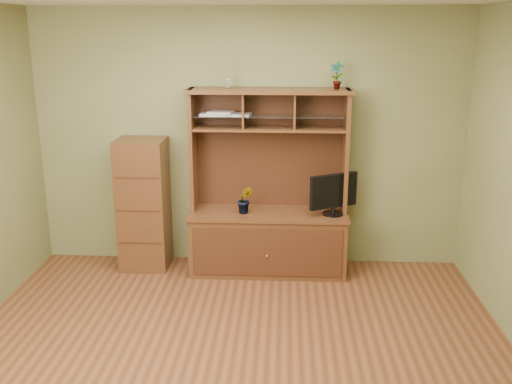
{
  "coord_description": "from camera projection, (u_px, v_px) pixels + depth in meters",
  "views": [
    {
      "loc": [
        0.38,
        -3.9,
        2.47
      ],
      "look_at": [
        0.12,
        1.2,
        1.01
      ],
      "focal_mm": 40.0,
      "sensor_mm": 36.0,
      "label": 1
    }
  ],
  "objects": [
    {
      "name": "monitor",
      "position": [
        334.0,
        194.0,
        5.74
      ],
      "size": [
        0.49,
        0.29,
        0.42
      ],
      "rotation": [
        0.0,
        0.0,
        0.5
      ],
      "color": "black",
      "rests_on": "media_hutch"
    },
    {
      "name": "reed_diffuser",
      "position": [
        227.0,
        77.0,
        5.63
      ],
      "size": [
        0.06,
        0.06,
        0.3
      ],
      "color": "silver",
      "rests_on": "media_hutch"
    },
    {
      "name": "top_plant",
      "position": [
        337.0,
        75.0,
        5.57
      ],
      "size": [
        0.16,
        0.13,
        0.26
      ],
      "primitive_type": "imported",
      "rotation": [
        0.0,
        0.0,
        -0.33
      ],
      "color": "#316924",
      "rests_on": "media_hutch"
    },
    {
      "name": "orchid_plant",
      "position": [
        245.0,
        200.0,
        5.8
      ],
      "size": [
        0.16,
        0.13,
        0.29
      ],
      "primitive_type": "imported",
      "rotation": [
        0.0,
        0.0,
        -0.01
      ],
      "color": "#395E20",
      "rests_on": "media_hutch"
    },
    {
      "name": "media_hutch",
      "position": [
        268.0,
        223.0,
        5.95
      ],
      "size": [
        1.66,
        0.61,
        1.9
      ],
      "color": "#442113",
      "rests_on": "room"
    },
    {
      "name": "room",
      "position": [
        231.0,
        192.0,
        4.07
      ],
      "size": [
        4.54,
        4.04,
        2.74
      ],
      "color": "#552D18",
      "rests_on": "ground"
    },
    {
      "name": "side_cabinet",
      "position": [
        144.0,
        204.0,
        5.99
      ],
      "size": [
        0.5,
        0.45,
        1.39
      ],
      "color": "#442113",
      "rests_on": "room"
    },
    {
      "name": "magazines",
      "position": [
        224.0,
        114.0,
        5.73
      ],
      "size": [
        0.51,
        0.23,
        0.04
      ],
      "color": "#B0B1B5",
      "rests_on": "media_hutch"
    }
  ]
}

